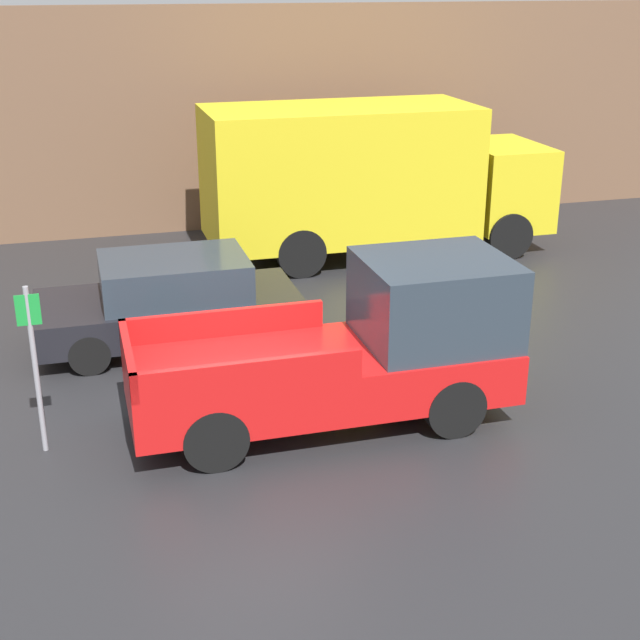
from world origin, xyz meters
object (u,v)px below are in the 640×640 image
(car, at_px, (170,301))
(parking_sign, at_px, (34,361))
(pickup_truck, at_px, (358,349))
(delivery_truck, at_px, (366,176))

(car, bearing_deg, parking_sign, -122.73)
(pickup_truck, distance_m, car, 4.07)
(parking_sign, bearing_deg, pickup_truck, -2.96)
(delivery_truck, height_order, parking_sign, delivery_truck)
(pickup_truck, height_order, car, pickup_truck)
(car, height_order, delivery_truck, delivery_truck)
(delivery_truck, xyz_separation_m, parking_sign, (-6.81, -7.19, -0.48))
(parking_sign, bearing_deg, car, 57.27)
(car, relative_size, delivery_truck, 0.58)
(delivery_truck, bearing_deg, car, -139.99)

